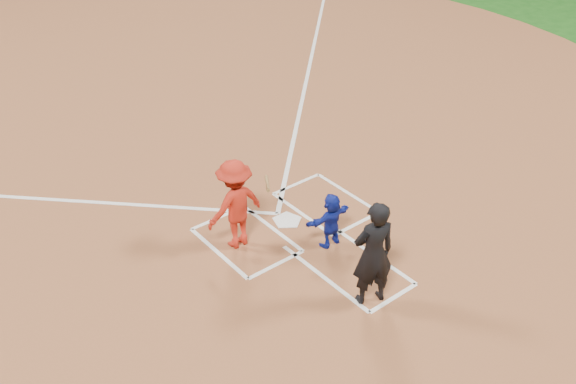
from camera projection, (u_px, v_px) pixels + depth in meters
ground at (287, 221)px, 12.37m from camera, size 120.00×120.00×0.00m
home_plate_dirt at (140, 114)px, 16.29m from camera, size 28.00×28.00×0.01m
home_plate at (287, 220)px, 12.36m from camera, size 0.60×0.60×0.02m
catcher at (331, 220)px, 11.47m from camera, size 0.99×0.32×1.06m
umpire at (373, 254)px, 10.00m from camera, size 0.80×0.66×1.90m
chalk_markings at (154, 123)px, 15.82m from camera, size 28.35×17.32×0.01m
batter_at_plate at (235, 204)px, 11.30m from camera, size 1.43×0.85×1.73m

